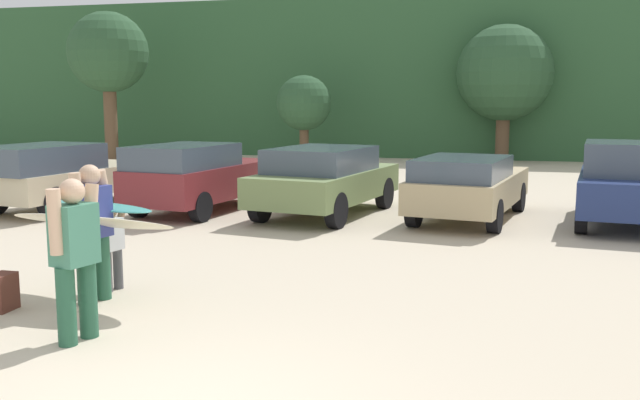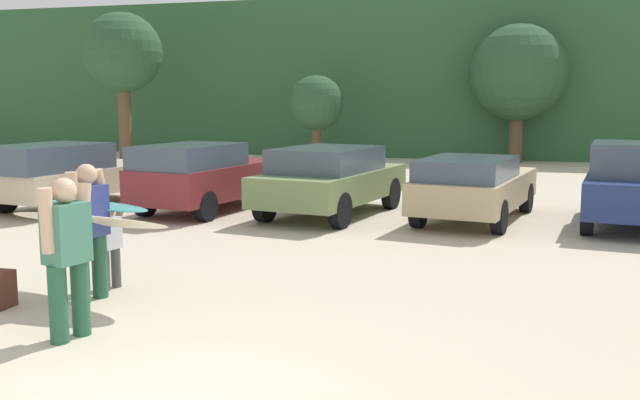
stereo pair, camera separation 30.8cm
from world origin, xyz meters
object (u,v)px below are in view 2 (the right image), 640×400
person_child (109,241)px  parked_car_olive_green (330,178)px  parked_car_tan (474,185)px  surfboard_cream (88,220)px  parked_car_maroon (205,175)px  person_companion (67,249)px  parked_car_navy (639,184)px  surfboard_teal (97,205)px  person_adult (89,224)px  backpack_dropped (0,290)px  parked_car_champagne (69,173)px

person_child → parked_car_olive_green: bearing=-86.9°
parked_car_tan → surfboard_cream: size_ratio=1.94×
parked_car_maroon → person_companion: bearing=-156.0°
parked_car_navy → parked_car_maroon: bearing=100.3°
person_child → surfboard_teal: 0.51m
person_adult → surfboard_teal: 0.53m
parked_car_tan → parked_car_navy: bearing=-78.1°
person_companion → backpack_dropped: person_companion is taller
person_companion → parked_car_navy: bearing=-113.8°
parked_car_tan → person_adult: 8.49m
parked_car_champagne → person_adult: bearing=-133.9°
person_child → parked_car_champagne: bearing=-37.2°
parked_car_champagne → parked_car_maroon: 3.23m
surfboard_cream → backpack_dropped: size_ratio=5.29×
surfboard_cream → parked_car_maroon: bearing=-70.7°
parked_car_champagne → surfboard_cream: size_ratio=1.98×
parked_car_navy → person_adult: size_ratio=2.42×
parked_car_champagne → surfboard_cream: bearing=-134.0°
parked_car_maroon → parked_car_tan: parked_car_maroon is taller
surfboard_cream → parked_car_olive_green: bearing=-93.5°
parked_car_navy → person_companion: 11.11m
person_child → backpack_dropped: (-0.81, -1.15, -0.42)m
surfboard_cream → backpack_dropped: surfboard_cream is taller
parked_car_navy → person_companion: (-6.80, -8.78, 0.11)m
parked_car_olive_green → backpack_dropped: size_ratio=10.21×
person_companion → parked_car_olive_green: bearing=-79.9°
parked_car_tan → person_child: (-4.33, -6.79, -0.10)m
parked_car_tan → person_companion: (-3.63, -8.68, 0.23)m
parked_car_tan → parked_car_navy: (3.17, 0.10, 0.12)m
person_companion → surfboard_teal: 2.00m
surfboard_cream → backpack_dropped: 1.32m
person_companion → parked_car_champagne: bearing=-41.0°
parked_car_maroon → parked_car_olive_green: bearing=-77.3°
parked_car_maroon → surfboard_cream: parked_car_maroon is taller
person_child → surfboard_cream: (0.07, -0.57, 0.38)m
parked_car_champagne → person_companion: size_ratio=2.74×
parked_car_olive_green → surfboard_teal: size_ratio=2.41×
parked_car_tan → person_companion: 9.41m
parked_car_champagne → backpack_dropped: (3.99, -7.12, -0.60)m
surfboard_cream → surfboard_teal: surfboard_cream is taller
person_child → surfboard_teal: size_ratio=0.60×
parked_car_tan → surfboard_teal: 8.18m
person_adult → surfboard_cream: bearing=115.4°
person_companion → surfboard_teal: person_companion is taller
parked_car_tan → surfboard_cream: parked_car_tan is taller
person_companion → surfboard_cream: (-0.63, 1.32, 0.06)m
person_child → backpack_dropped: size_ratio=2.55×
parked_car_maroon → parked_car_champagne: bearing=107.1°
surfboard_teal → parked_car_tan: bearing=-104.7°
parked_car_maroon → person_adult: size_ratio=2.50×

